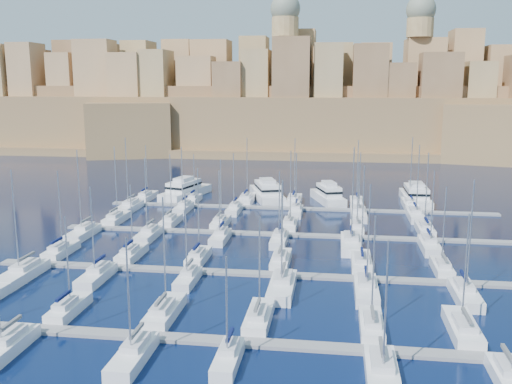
# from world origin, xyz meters

# --- Properties ---
(ground) EXTENTS (600.00, 600.00, 0.00)m
(ground) POSITION_xyz_m (0.00, 0.00, 0.00)
(ground) COLOR black
(ground) RESTS_ON ground
(pontoon_near) EXTENTS (84.00, 2.00, 0.40)m
(pontoon_near) POSITION_xyz_m (0.00, -34.00, 0.20)
(pontoon_near) COLOR slate
(pontoon_near) RESTS_ON ground
(pontoon_mid_near) EXTENTS (84.00, 2.00, 0.40)m
(pontoon_mid_near) POSITION_xyz_m (0.00, -12.00, 0.20)
(pontoon_mid_near) COLOR slate
(pontoon_mid_near) RESTS_ON ground
(pontoon_mid_far) EXTENTS (84.00, 2.00, 0.40)m
(pontoon_mid_far) POSITION_xyz_m (0.00, 10.00, 0.20)
(pontoon_mid_far) COLOR slate
(pontoon_mid_far) RESTS_ON ground
(pontoon_far) EXTENTS (84.00, 2.00, 0.40)m
(pontoon_far) POSITION_xyz_m (0.00, 32.00, 0.20)
(pontoon_far) COLOR slate
(pontoon_far) RESTS_ON ground
(sailboat_1) EXTENTS (2.43, 8.12, 12.17)m
(sailboat_1) POSITION_xyz_m (-23.20, -29.05, 0.72)
(sailboat_1) COLOR white
(sailboat_1) RESTS_ON ground
(sailboat_2) EXTENTS (2.82, 9.40, 14.63)m
(sailboat_2) POSITION_xyz_m (-11.54, -28.42, 0.75)
(sailboat_2) COLOR white
(sailboat_2) RESTS_ON ground
(sailboat_3) EXTENTS (2.71, 9.04, 12.77)m
(sailboat_3) POSITION_xyz_m (-0.35, -28.59, 0.73)
(sailboat_3) COLOR white
(sailboat_3) RESTS_ON ground
(sailboat_4) EXTENTS (2.54, 8.48, 13.35)m
(sailboat_4) POSITION_xyz_m (12.30, -28.87, 0.73)
(sailboat_4) COLOR white
(sailboat_4) RESTS_ON ground
(sailboat_5) EXTENTS (2.90, 9.66, 13.79)m
(sailboat_5) POSITION_xyz_m (22.14, -28.29, 0.75)
(sailboat_5) COLOR white
(sailboat_5) RESTS_ON ground
(sailboat_7) EXTENTS (2.81, 9.37, 15.04)m
(sailboat_7) POSITION_xyz_m (-24.88, -39.57, 0.75)
(sailboat_7) COLOR white
(sailboat_7) RESTS_ON ground
(sailboat_8) EXTENTS (2.68, 8.92, 13.16)m
(sailboat_8) POSITION_xyz_m (-11.41, -39.35, 0.73)
(sailboat_8) COLOR white
(sailboat_8) RESTS_ON ground
(sailboat_9) EXTENTS (2.23, 7.45, 11.47)m
(sailboat_9) POSITION_xyz_m (-2.01, -38.62, 0.71)
(sailboat_9) COLOR white
(sailboat_9) RESTS_ON ground
(sailboat_10) EXTENTS (2.94, 9.80, 13.97)m
(sailboat_10) POSITION_xyz_m (12.64, -39.78, 0.75)
(sailboat_10) COLOR white
(sailboat_10) RESTS_ON ground
(sailboat_11) EXTENTS (2.46, 8.19, 13.20)m
(sailboat_11) POSITION_xyz_m (24.02, -38.99, 0.73)
(sailboat_11) COLOR white
(sailboat_11) RESTS_ON ground
(sailboat_12) EXTENTS (2.61, 8.70, 13.85)m
(sailboat_12) POSITION_xyz_m (-35.34, -6.76, 0.74)
(sailboat_12) COLOR white
(sailboat_12) RESTS_ON ground
(sailboat_13) EXTENTS (2.64, 8.82, 11.97)m
(sailboat_13) POSITION_xyz_m (-23.55, -6.70, 0.72)
(sailboat_13) COLOR white
(sailboat_13) RESTS_ON ground
(sailboat_14) EXTENTS (2.53, 8.43, 14.76)m
(sailboat_14) POSITION_xyz_m (-12.73, -6.89, 0.75)
(sailboat_14) COLOR white
(sailboat_14) RESTS_ON ground
(sailboat_15) EXTENTS (2.66, 8.86, 12.75)m
(sailboat_15) POSITION_xyz_m (0.03, -6.68, 0.73)
(sailboat_15) COLOR white
(sailboat_15) RESTS_ON ground
(sailboat_16) EXTENTS (2.93, 9.75, 15.54)m
(sailboat_16) POSITION_xyz_m (12.08, -6.24, 0.76)
(sailboat_16) COLOR white
(sailboat_16) RESTS_ON ground
(sailboat_17) EXTENTS (2.42, 8.06, 12.89)m
(sailboat_17) POSITION_xyz_m (23.62, -7.07, 0.73)
(sailboat_17) COLOR white
(sailboat_17) RESTS_ON ground
(sailboat_18) EXTENTS (3.20, 10.65, 15.95)m
(sailboat_18) POSITION_xyz_m (-35.41, -18.20, 0.77)
(sailboat_18) COLOR white
(sailboat_18) RESTS_ON ground
(sailboat_19) EXTENTS (2.72, 9.05, 13.73)m
(sailboat_19) POSITION_xyz_m (-24.70, -17.41, 0.74)
(sailboat_19) COLOR white
(sailboat_19) RESTS_ON ground
(sailboat_20) EXTENTS (2.32, 7.73, 13.04)m
(sailboat_20) POSITION_xyz_m (-11.80, -16.76, 0.73)
(sailboat_20) COLOR white
(sailboat_20) RESTS_ON ground
(sailboat_21) EXTENTS (3.19, 10.63, 15.42)m
(sailboat_21) POSITION_xyz_m (1.32, -18.19, 0.77)
(sailboat_21) COLOR white
(sailboat_21) RESTS_ON ground
(sailboat_22) EXTENTS (2.96, 9.86, 15.07)m
(sailboat_22) POSITION_xyz_m (12.25, -17.81, 0.76)
(sailboat_22) COLOR white
(sailboat_22) RESTS_ON ground
(sailboat_23) EXTENTS (2.84, 9.47, 15.93)m
(sailboat_23) POSITION_xyz_m (24.61, -17.62, 0.76)
(sailboat_23) COLOR white
(sailboat_23) RESTS_ON ground
(sailboat_24) EXTENTS (2.74, 9.13, 15.24)m
(sailboat_24) POSITION_xyz_m (-34.84, 15.45, 0.76)
(sailboat_24) COLOR white
(sailboat_24) RESTS_ON ground
(sailboat_25) EXTENTS (2.54, 8.47, 14.02)m
(sailboat_25) POSITION_xyz_m (-23.60, 15.13, 0.74)
(sailboat_25) COLOR white
(sailboat_25) RESTS_ON ground
(sailboat_26) EXTENTS (2.62, 8.73, 13.16)m
(sailboat_26) POSITION_xyz_m (-13.76, 15.25, 0.73)
(sailboat_26) COLOR white
(sailboat_26) RESTS_ON ground
(sailboat_27) EXTENTS (2.69, 8.95, 15.07)m
(sailboat_27) POSITION_xyz_m (-0.39, 15.36, 0.75)
(sailboat_27) COLOR white
(sailboat_27) RESTS_ON ground
(sailboat_28) EXTENTS (2.38, 7.95, 13.31)m
(sailboat_28) POSITION_xyz_m (12.12, 14.87, 0.73)
(sailboat_28) COLOR white
(sailboat_28) RESTS_ON ground
(sailboat_29) EXTENTS (2.74, 9.14, 15.12)m
(sailboat_29) POSITION_xyz_m (24.45, 15.46, 0.75)
(sailboat_29) COLOR white
(sailboat_29) RESTS_ON ground
(sailboat_30) EXTENTS (2.92, 9.74, 16.03)m
(sailboat_30) POSITION_xyz_m (-36.63, 4.25, 0.77)
(sailboat_30) COLOR white
(sailboat_30) RESTS_ON ground
(sailboat_31) EXTENTS (2.74, 9.14, 14.79)m
(sailboat_31) POSITION_xyz_m (-24.59, 4.54, 0.75)
(sailboat_31) COLOR white
(sailboat_31) RESTS_ON ground
(sailboat_32) EXTENTS (2.54, 8.48, 12.82)m
(sailboat_32) POSITION_xyz_m (-11.68, 4.87, 0.73)
(sailboat_32) COLOR white
(sailboat_32) RESTS_ON ground
(sailboat_33) EXTENTS (2.61, 8.70, 13.01)m
(sailboat_33) POSITION_xyz_m (-1.34, 4.76, 0.73)
(sailboat_33) COLOR white
(sailboat_33) RESTS_ON ground
(sailboat_34) EXTENTS (3.34, 11.13, 17.29)m
(sailboat_34) POSITION_xyz_m (10.78, 3.57, 0.79)
(sailboat_34) COLOR white
(sailboat_34) RESTS_ON ground
(sailboat_35) EXTENTS (2.81, 9.38, 13.63)m
(sailboat_35) POSITION_xyz_m (23.60, 4.43, 0.74)
(sailboat_35) COLOR white
(sailboat_35) RESTS_ON ground
(sailboat_36) EXTENTS (2.79, 9.31, 13.17)m
(sailboat_36) POSITION_xyz_m (-36.13, 37.54, 0.74)
(sailboat_36) COLOR white
(sailboat_36) RESTS_ON ground
(sailboat_37) EXTENTS (2.23, 7.43, 11.39)m
(sailboat_37) POSITION_xyz_m (-24.40, 36.62, 0.71)
(sailboat_37) COLOR white
(sailboat_37) RESTS_ON ground
(sailboat_38) EXTENTS (3.08, 10.27, 15.14)m
(sailboat_38) POSITION_xyz_m (-12.26, 38.01, 0.76)
(sailboat_38) COLOR white
(sailboat_38) RESTS_ON ground
(sailboat_39) EXTENTS (3.07, 10.23, 15.14)m
(sailboat_39) POSITION_xyz_m (-1.29, 37.99, 0.76)
(sailboat_39) COLOR white
(sailboat_39) RESTS_ON ground
(sailboat_40) EXTENTS (2.84, 9.47, 15.01)m
(sailboat_40) POSITION_xyz_m (12.77, 37.62, 0.76)
(sailboat_40) COLOR white
(sailboat_40) RESTS_ON ground
(sailboat_41) EXTENTS (2.89, 9.62, 15.80)m
(sailboat_41) POSITION_xyz_m (24.39, 37.69, 0.76)
(sailboat_41) COLOR white
(sailboat_41) RESTS_ON ground
(sailboat_42) EXTENTS (3.17, 10.57, 16.13)m
(sailboat_42) POSITION_xyz_m (-36.03, 25.84, 0.77)
(sailboat_42) COLOR white
(sailboat_42) RESTS_ON ground
(sailboat_43) EXTENTS (2.60, 8.67, 14.28)m
(sailboat_43) POSITION_xyz_m (-24.25, 26.78, 0.74)
(sailboat_43) COLOR white
(sailboat_43) RESTS_ON ground
(sailboat_44) EXTENTS (2.51, 8.37, 13.08)m
(sailboat_44) POSITION_xyz_m (-13.19, 26.92, 0.73)
(sailboat_44) COLOR white
(sailboat_44) RESTS_ON ground
(sailboat_45) EXTENTS (2.57, 8.56, 13.40)m
(sailboat_45) POSITION_xyz_m (-0.07, 26.83, 0.73)
(sailboat_45) COLOR white
(sailboat_45) RESTS_ON ground
(sailboat_46) EXTENTS (3.11, 10.36, 13.90)m
(sailboat_46) POSITION_xyz_m (12.79, 25.94, 0.76)
(sailboat_46) COLOR white
(sailboat_46) RESTS_ON ground
(sailboat_47) EXTENTS (2.90, 9.66, 15.40)m
(sailboat_47) POSITION_xyz_m (24.18, 26.29, 0.76)
(sailboat_47) COLOR white
(sailboat_47) RESTS_ON ground
(motor_yacht_a) EXTENTS (9.39, 18.15, 5.25)m
(motor_yacht_a) POSITION_xyz_m (-27.95, 41.87, 1.73)
(motor_yacht_a) COLOR white
(motor_yacht_a) RESTS_ON ground
(motor_yacht_b) EXTENTS (10.65, 18.81, 5.25)m
(motor_yacht_b) POSITION_xyz_m (-8.02, 42.17, 1.73)
(motor_yacht_b) COLOR white
(motor_yacht_b) RESTS_ON ground
(motor_yacht_c) EXTENTS (8.73, 15.23, 5.25)m
(motor_yacht_c) POSITION_xyz_m (6.38, 40.52, 1.73)
(motor_yacht_c) COLOR white
(motor_yacht_c) RESTS_ON ground
(motor_yacht_d) EXTENTS (5.55, 17.76, 5.25)m
(motor_yacht_d) POSITION_xyz_m (26.17, 42.00, 1.73)
(motor_yacht_d) COLOR white
(motor_yacht_d) RESTS_ON ground
(fortified_city) EXTENTS (460.00, 108.95, 59.52)m
(fortified_city) POSITION_xyz_m (-0.19, 155.26, 14.74)
(fortified_city) COLOR brown
(fortified_city) RESTS_ON ground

